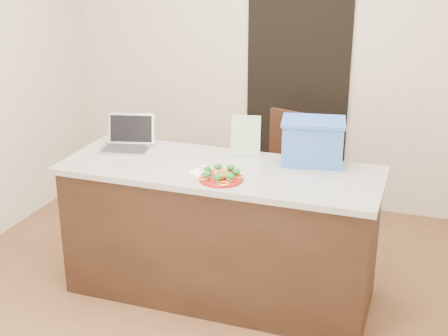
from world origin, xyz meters
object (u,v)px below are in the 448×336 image
(blue_box, at_px, (313,141))
(chair, at_px, (291,172))
(yogurt_bottle, at_px, (229,180))
(napkin, at_px, (206,172))
(island, at_px, (220,232))
(laptop, at_px, (128,139))
(plate, at_px, (221,178))

(blue_box, bearing_deg, chair, 103.44)
(yogurt_bottle, distance_m, blue_box, 0.67)
(napkin, height_order, chair, chair)
(island, height_order, laptop, laptop)
(plate, bearing_deg, laptop, 156.23)
(yogurt_bottle, relative_size, laptop, 0.17)
(island, bearing_deg, napkin, -114.33)
(yogurt_bottle, bearing_deg, blue_box, 53.28)
(laptop, height_order, blue_box, blue_box)
(laptop, height_order, chair, laptop)
(plate, bearing_deg, blue_box, 46.64)
(plate, distance_m, yogurt_bottle, 0.08)
(laptop, xyz_separation_m, blue_box, (1.27, 0.12, 0.08))
(plate, distance_m, laptop, 0.89)
(laptop, bearing_deg, plate, -37.95)
(plate, relative_size, yogurt_bottle, 4.28)
(laptop, bearing_deg, napkin, -35.60)
(napkin, bearing_deg, blue_box, 33.86)
(island, distance_m, yogurt_bottle, 0.56)
(island, xyz_separation_m, laptop, (-0.73, 0.16, 0.52))
(blue_box, height_order, chair, blue_box)
(island, distance_m, laptop, 0.91)
(plate, height_order, blue_box, blue_box)
(napkin, relative_size, blue_box, 0.37)
(napkin, relative_size, laptop, 0.45)
(island, relative_size, chair, 1.98)
(blue_box, distance_m, chair, 0.83)
(napkin, distance_m, chair, 1.11)
(island, distance_m, napkin, 0.48)
(plate, relative_size, chair, 0.26)
(plate, height_order, yogurt_bottle, yogurt_bottle)
(island, xyz_separation_m, yogurt_bottle, (0.14, -0.24, 0.48))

